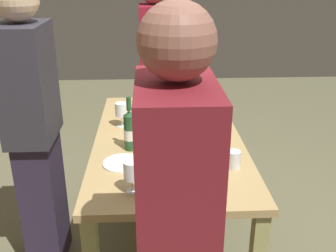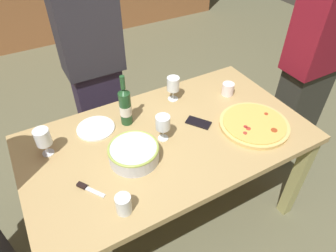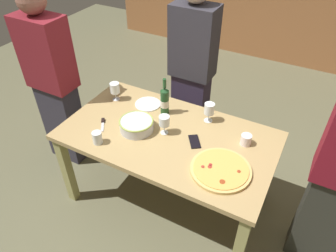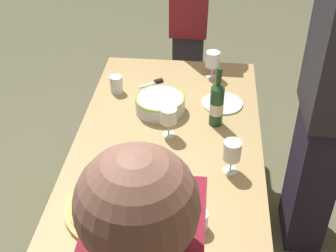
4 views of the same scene
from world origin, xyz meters
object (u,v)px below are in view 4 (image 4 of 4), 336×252
object	(u,v)px
wine_glass_far_left	(232,151)
side_plate	(222,103)
serving_bowl	(160,103)
cell_phone	(166,167)
person_guest_left	(328,108)
wine_glass_near_pizza	(169,116)
pizza	(115,208)
person_guest_right	(190,22)
cup_ceramic	(198,221)
pizza_knife	(154,83)
wine_glass_by_bottle	(213,60)
cup_amber	(116,84)
dining_table	(168,154)
wine_bottle	(217,103)

from	to	relation	value
wine_glass_far_left	side_plate	size ratio (longest dim) A/B	0.74
serving_bowl	side_plate	xyz separation A→B (m)	(-0.10, 0.32, -0.04)
cell_phone	person_guest_left	size ratio (longest dim) A/B	0.08
wine_glass_near_pizza	cell_phone	world-z (taller)	wine_glass_near_pizza
serving_bowl	pizza	bearing A→B (deg)	-8.01
wine_glass_far_left	person_guest_right	distance (m)	1.39
side_plate	cell_phone	size ratio (longest dim) A/B	1.52
cup_ceramic	cell_phone	bearing A→B (deg)	-154.82
pizza_knife	cup_ceramic	bearing A→B (deg)	15.82
wine_glass_by_bottle	cup_ceramic	xyz separation A→B (m)	(1.16, -0.03, -0.07)
wine_glass_by_bottle	person_guest_left	size ratio (longest dim) A/B	0.09
cup_amber	cup_ceramic	size ratio (longest dim) A/B	1.17
dining_table	person_guest_right	world-z (taller)	person_guest_right
wine_glass_far_left	serving_bowl	bearing A→B (deg)	-140.59
serving_bowl	cell_phone	size ratio (longest dim) A/B	1.82
wine_bottle	side_plate	size ratio (longest dim) A/B	1.45
pizza	cup_amber	world-z (taller)	cup_amber
wine_glass_near_pizza	cup_amber	size ratio (longest dim) A/B	1.62
side_plate	person_guest_left	world-z (taller)	person_guest_left
person_guest_right	wine_glass_by_bottle	bearing A→B (deg)	18.50
pizza	wine_glass_near_pizza	size ratio (longest dim) A/B	2.61
person_guest_right	person_guest_left	bearing A→B (deg)	37.58
serving_bowl	person_guest_left	size ratio (longest dim) A/B	0.15
pizza_knife	person_guest_right	xyz separation A→B (m)	(-0.65, 0.16, 0.09)
wine_glass_near_pizza	cup_ceramic	size ratio (longest dim) A/B	1.90
pizza	wine_glass_far_left	size ratio (longest dim) A/B	2.51
pizza	side_plate	size ratio (longest dim) A/B	1.85
serving_bowl	cup_amber	world-z (taller)	cup_amber
cup_amber	person_guest_right	xyz separation A→B (m)	(-0.76, 0.36, 0.05)
pizza	cell_phone	world-z (taller)	pizza
wine_bottle	cup_amber	distance (m)	0.61
cup_ceramic	pizza	bearing A→B (deg)	-100.56
person_guest_left	person_guest_right	world-z (taller)	person_guest_left
pizza	wine_glass_near_pizza	distance (m)	0.55
pizza	cell_phone	size ratio (longest dim) A/B	2.81
wine_glass_by_bottle	person_guest_left	distance (m)	0.73
side_plate	cell_phone	world-z (taller)	same
cup_ceramic	cell_phone	distance (m)	0.37
pizza	pizza_knife	world-z (taller)	pizza
cup_amber	pizza_knife	world-z (taller)	cup_amber
serving_bowl	person_guest_right	bearing A→B (deg)	174.05
pizza	side_plate	distance (m)	0.92
wine_glass_by_bottle	pizza_knife	world-z (taller)	wine_glass_by_bottle
dining_table	pizza_knife	bearing A→B (deg)	-165.56
person_guest_left	side_plate	bearing A→B (deg)	-31.07
wine_bottle	wine_glass_far_left	bearing A→B (deg)	11.23
wine_bottle	pizza	bearing A→B (deg)	-31.69
cell_phone	cup_ceramic	bearing A→B (deg)	-9.65
wine_bottle	wine_glass_by_bottle	distance (m)	0.47
serving_bowl	wine_glass_near_pizza	distance (m)	0.23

